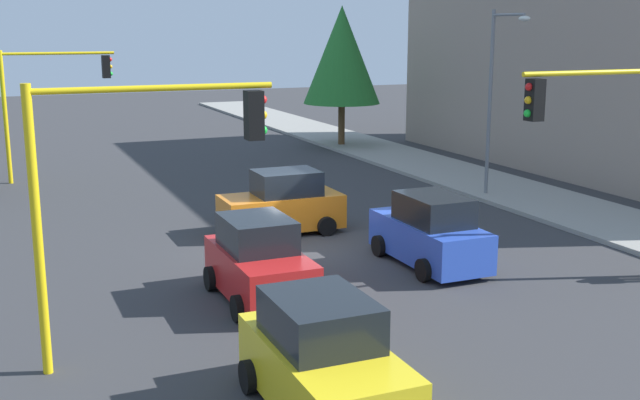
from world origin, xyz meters
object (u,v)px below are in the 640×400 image
at_px(traffic_signal_far_right, 50,89).
at_px(street_lamp_curbside, 497,83).
at_px(tree_roadside_far, 342,55).
at_px(traffic_signal_near_right, 138,165).
at_px(traffic_signal_near_left, 610,132).
at_px(car_yellow, 323,362).
at_px(car_orange, 282,205).
at_px(car_red, 259,263).
at_px(car_blue, 430,233).

height_order(traffic_signal_far_right, street_lamp_curbside, street_lamp_curbside).
bearing_deg(tree_roadside_far, traffic_signal_near_right, -32.26).
relative_size(traffic_signal_near_left, car_yellow, 1.40).
distance_m(traffic_signal_near_left, car_orange, 10.16).
bearing_deg(car_red, car_orange, 154.68).
relative_size(traffic_signal_near_left, car_blue, 1.36).
bearing_deg(traffic_signal_near_right, tree_roadside_far, 147.74).
xyz_separation_m(car_orange, car_red, (5.67, -2.68, -0.00)).
xyz_separation_m(car_orange, car_blue, (4.84, 2.47, 0.00)).
xyz_separation_m(traffic_signal_far_right, street_lamp_curbside, (10.39, 14.86, 0.47)).
height_order(traffic_signal_near_right, car_yellow, traffic_signal_near_right).
height_order(traffic_signal_far_right, traffic_signal_near_left, traffic_signal_far_right).
distance_m(traffic_signal_near_left, car_red, 9.02).
relative_size(traffic_signal_near_left, tree_roadside_far, 0.72).
bearing_deg(traffic_signal_near_right, car_yellow, 34.07).
height_order(car_yellow, car_red, same).
relative_size(traffic_signal_far_right, car_blue, 1.36).
bearing_deg(traffic_signal_near_left, car_yellow, -69.26).
distance_m(car_orange, car_blue, 5.44).
bearing_deg(traffic_signal_far_right, car_blue, 26.19).
bearing_deg(traffic_signal_far_right, car_red, 10.05).
relative_size(car_orange, car_blue, 0.94).
xyz_separation_m(street_lamp_curbside, tree_roadside_far, (-14.39, 0.30, 0.59)).
distance_m(traffic_signal_near_right, car_yellow, 5.05).
xyz_separation_m(traffic_signal_near_left, car_blue, (-3.16, -3.04, -2.97)).
relative_size(traffic_signal_near_right, street_lamp_curbside, 0.77).
bearing_deg(car_orange, traffic_signal_near_left, 34.56).
xyz_separation_m(street_lamp_curbside, car_yellow, (13.02, -12.54, -3.45)).
height_order(traffic_signal_near_right, car_orange, traffic_signal_near_right).
bearing_deg(traffic_signal_near_left, street_lamp_curbside, 159.79).
xyz_separation_m(traffic_signal_far_right, tree_roadside_far, (-4.00, 15.16, 1.06)).
height_order(car_orange, car_red, same).
distance_m(traffic_signal_near_right, traffic_signal_near_left, 11.31).
xyz_separation_m(traffic_signal_near_right, street_lamp_curbside, (-9.61, 14.85, 0.52)).
distance_m(traffic_signal_far_right, tree_roadside_far, 15.72).
distance_m(car_blue, car_red, 5.22).
height_order(street_lamp_curbside, car_blue, street_lamp_curbside).
bearing_deg(car_blue, car_yellow, -42.24).
height_order(street_lamp_curbside, car_yellow, street_lamp_curbside).
distance_m(traffic_signal_near_right, traffic_signal_far_right, 20.00).
xyz_separation_m(street_lamp_curbside, car_red, (7.28, -11.73, -3.45)).
bearing_deg(car_red, traffic_signal_near_right, -53.24).
height_order(traffic_signal_near_left, street_lamp_curbside, street_lamp_curbside).
relative_size(traffic_signal_near_left, street_lamp_curbside, 0.78).
bearing_deg(traffic_signal_near_right, traffic_signal_near_left, 90.00).
distance_m(traffic_signal_near_left, car_yellow, 10.08).
height_order(car_orange, car_yellow, same).
xyz_separation_m(traffic_signal_far_right, car_yellow, (23.41, 2.32, -2.98)).
xyz_separation_m(traffic_signal_near_right, traffic_signal_near_left, (0.00, 11.31, 0.04)).
relative_size(traffic_signal_far_right, tree_roadside_far, 0.73).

